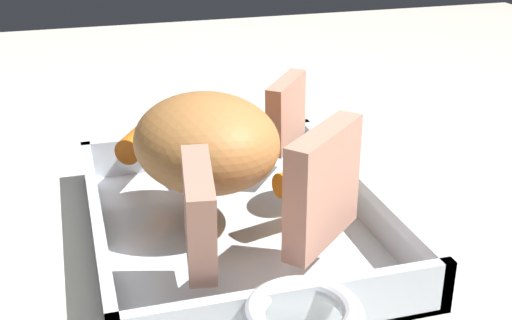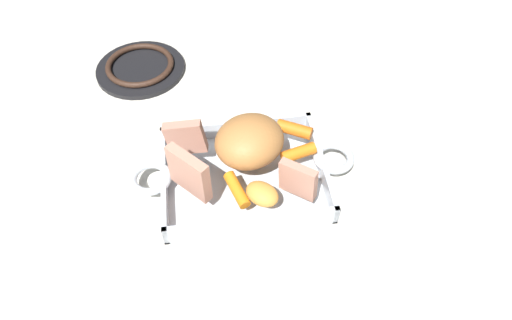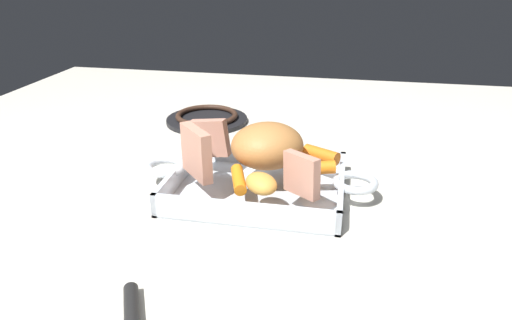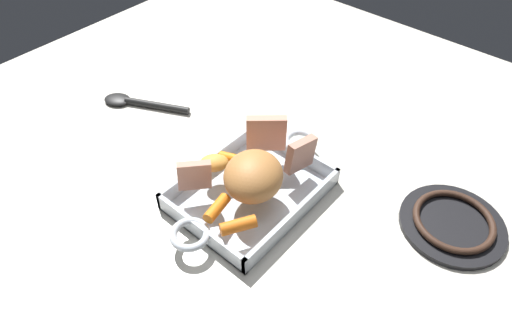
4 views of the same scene
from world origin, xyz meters
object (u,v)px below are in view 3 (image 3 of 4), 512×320
object	(u,v)px
pork_roast	(267,146)
stove_burner_rear	(207,118)
roast_slice_outer	(301,175)
roast_slice_thick	(196,153)
baby_carrot_short	(239,179)
baby_carrot_northeast	(321,155)
baby_carrot_southwest	(316,168)
roast_slice_thin	(210,138)
potato_near_roast	(261,183)
roasting_dish	(257,185)

from	to	relation	value
pork_roast	stove_burner_rear	bearing A→B (deg)	-57.51
roast_slice_outer	stove_burner_rear	world-z (taller)	roast_slice_outer
roast_slice_thick	baby_carrot_short	size ratio (longest dim) A/B	1.23
pork_roast	roast_slice_outer	xyz separation A→B (m)	(-0.07, 0.09, -0.01)
baby_carrot_northeast	stove_burner_rear	xyz separation A→B (m)	(0.30, -0.28, -0.04)
pork_roast	baby_carrot_southwest	bearing A→B (deg)	170.24
roast_slice_outer	baby_carrot_northeast	bearing A→B (deg)	-99.32
roast_slice_thin	potato_near_roast	xyz separation A→B (m)	(-0.12, 0.13, -0.02)
roast_slice_outer	baby_carrot_southwest	world-z (taller)	roast_slice_outer
roasting_dish	pork_roast	distance (m)	0.07
roast_slice_thick	roast_slice_outer	distance (m)	0.18
baby_carrot_northeast	baby_carrot_southwest	bearing A→B (deg)	85.86
roast_slice_outer	roast_slice_thin	xyz separation A→B (m)	(0.18, -0.12, 0.00)
roast_slice_outer	baby_carrot_short	world-z (taller)	roast_slice_outer
roast_slice_thin	roasting_dish	bearing A→B (deg)	153.08
roast_slice_thick	stove_burner_rear	xyz separation A→B (m)	(0.10, -0.39, -0.07)
baby_carrot_short	stove_burner_rear	bearing A→B (deg)	-66.65
roasting_dish	baby_carrot_short	world-z (taller)	baby_carrot_short
pork_roast	baby_carrot_short	distance (m)	0.09
roast_slice_thin	potato_near_roast	size ratio (longest dim) A/B	1.14
roasting_dish	roast_slice_thick	bearing A→B (deg)	22.34
roast_slice_thick	roast_slice_thin	bearing A→B (deg)	-88.38
pork_roast	roast_slice_outer	bearing A→B (deg)	126.96
pork_roast	stove_burner_rear	distance (m)	0.39
roast_slice_thick	roast_slice_thin	world-z (taller)	roast_slice_thick
baby_carrot_short	roast_slice_thin	bearing A→B (deg)	-54.46
roasting_dish	stove_burner_rear	bearing A→B (deg)	-60.72
stove_burner_rear	roast_slice_thin	bearing A→B (deg)	108.13
roast_slice_outer	baby_carrot_short	distance (m)	0.10
baby_carrot_short	baby_carrot_northeast	size ratio (longest dim) A/B	1.02
roast_slice_thick	baby_carrot_southwest	world-z (taller)	roast_slice_thick
baby_carrot_northeast	baby_carrot_southwest	world-z (taller)	same
roast_slice_outer	baby_carrot_northeast	xyz separation A→B (m)	(-0.02, -0.13, -0.02)
roast_slice_outer	baby_carrot_southwest	xyz separation A→B (m)	(-0.02, -0.08, -0.02)
pork_roast	roasting_dish	bearing A→B (deg)	55.74
roast_slice_thin	baby_carrot_short	bearing A→B (deg)	125.54
baby_carrot_southwest	potato_near_roast	size ratio (longest dim) A/B	1.06
pork_roast	baby_carrot_southwest	distance (m)	0.09
baby_carrot_short	stove_burner_rear	size ratio (longest dim) A/B	0.34
baby_carrot_short	baby_carrot_northeast	distance (m)	0.17
roast_slice_outer	potato_near_roast	bearing A→B (deg)	7.31
pork_roast	stove_burner_rear	size ratio (longest dim) A/B	0.63
pork_roast	baby_carrot_short	world-z (taller)	pork_roast
roast_slice_thick	baby_carrot_short	bearing A→B (deg)	164.17
baby_carrot_southwest	potato_near_roast	bearing A→B (deg)	46.93
roasting_dish	potato_near_roast	bearing A→B (deg)	105.17
roast_slice_thick	baby_carrot_southwest	size ratio (longest dim) A/B	1.33
roast_slice_thin	baby_carrot_northeast	world-z (taller)	roast_slice_thin
pork_roast	baby_carrot_southwest	xyz separation A→B (m)	(-0.09, 0.01, -0.03)
baby_carrot_short	baby_carrot_northeast	xyz separation A→B (m)	(-0.12, -0.12, 0.00)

